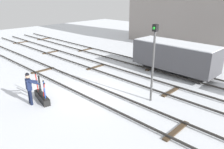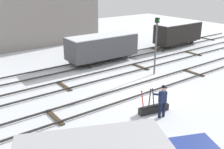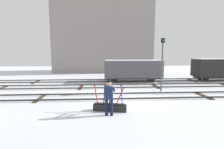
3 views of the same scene
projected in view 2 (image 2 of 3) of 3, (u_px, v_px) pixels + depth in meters
The scene contains 9 objects.
ground_plane at pixel (137, 91), 16.95m from camera, with size 60.00×60.00×0.00m, color silver.
track_main_line at pixel (138, 90), 16.91m from camera, with size 44.00×1.94×0.18m.
track_siding_near at pixel (106, 75), 19.61m from camera, with size 44.00×1.94×0.18m.
track_siding_far at pixel (85, 64), 22.01m from camera, with size 44.00×1.94×0.18m.
switch_lever_frame at pixel (154, 108), 14.21m from camera, with size 1.84×0.71×1.45m.
rail_worker at pixel (162, 99), 13.43m from camera, with size 0.63×0.76×1.84m.
signal_post at pixel (156, 41), 19.17m from camera, with size 0.24×0.32×4.32m.
freight_car_back_track at pixel (102, 47), 22.58m from camera, with size 6.32×2.40×2.39m.
freight_car_mid_siding at pixel (178, 33), 28.19m from camera, with size 5.77×1.99×2.53m.
Camera 2 is at (-10.59, -11.48, 6.88)m, focal length 41.33 mm.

